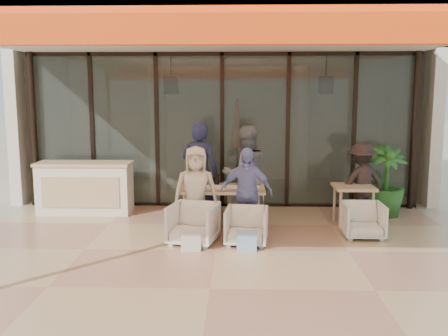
# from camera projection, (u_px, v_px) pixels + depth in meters

# --- Properties ---
(ground) EXTENTS (70.00, 70.00, 0.00)m
(ground) POSITION_uv_depth(u_px,v_px,m) (216.00, 252.00, 7.56)
(ground) COLOR #C6B293
(ground) RESTS_ON ground
(terrace_floor) EXTENTS (8.00, 6.00, 0.01)m
(terrace_floor) POSITION_uv_depth(u_px,v_px,m) (216.00, 251.00, 7.56)
(terrace_floor) COLOR tan
(terrace_floor) RESTS_ON ground
(terrace_structure) EXTENTS (8.00, 6.00, 3.40)m
(terrace_structure) POSITION_uv_depth(u_px,v_px,m) (214.00, 29.00, 6.81)
(terrace_structure) COLOR silver
(terrace_structure) RESTS_ON ground
(glass_storefront) EXTENTS (8.08, 0.10, 3.20)m
(glass_storefront) POSITION_uv_depth(u_px,v_px,m) (222.00, 131.00, 10.28)
(glass_storefront) COLOR #9EADA3
(glass_storefront) RESTS_ON ground
(interior_block) EXTENTS (9.05, 3.62, 3.52)m
(interior_block) POSITION_uv_depth(u_px,v_px,m) (226.00, 99.00, 12.47)
(interior_block) COLOR silver
(interior_block) RESTS_ON ground
(host_counter) EXTENTS (1.85, 0.65, 1.04)m
(host_counter) POSITION_uv_depth(u_px,v_px,m) (85.00, 188.00, 9.82)
(host_counter) COLOR silver
(host_counter) RESTS_ON ground
(dining_table) EXTENTS (1.50, 0.90, 0.93)m
(dining_table) POSITION_uv_depth(u_px,v_px,m) (221.00, 190.00, 8.76)
(dining_table) COLOR #E0B988
(dining_table) RESTS_ON ground
(chair_far_left) EXTENTS (0.71, 0.68, 0.60)m
(chair_far_left) POSITION_uv_depth(u_px,v_px,m) (202.00, 200.00, 9.76)
(chair_far_left) COLOR white
(chair_far_left) RESTS_ON ground
(chair_far_right) EXTENTS (0.71, 0.67, 0.67)m
(chair_far_right) POSITION_uv_depth(u_px,v_px,m) (245.00, 199.00, 9.74)
(chair_far_right) COLOR white
(chair_far_right) RESTS_ON ground
(chair_near_left) EXTENTS (0.84, 0.81, 0.73)m
(chair_near_left) POSITION_uv_depth(u_px,v_px,m) (193.00, 222.00, 7.88)
(chair_near_left) COLOR white
(chair_near_left) RESTS_ON ground
(chair_near_right) EXTENTS (0.71, 0.67, 0.67)m
(chair_near_right) POSITION_uv_depth(u_px,v_px,m) (246.00, 224.00, 7.86)
(chair_near_right) COLOR white
(chair_near_right) RESTS_ON ground
(diner_navy) EXTENTS (0.76, 0.59, 1.87)m
(diner_navy) POSITION_uv_depth(u_px,v_px,m) (200.00, 172.00, 9.18)
(diner_navy) COLOR #181E35
(diner_navy) RESTS_ON ground
(diner_grey) EXTENTS (1.04, 0.92, 1.80)m
(diner_grey) POSITION_uv_depth(u_px,v_px,m) (245.00, 174.00, 9.16)
(diner_grey) COLOR slate
(diner_grey) RESTS_ON ground
(diner_cream) EXTENTS (0.77, 0.53, 1.52)m
(diner_cream) POSITION_uv_depth(u_px,v_px,m) (196.00, 191.00, 8.31)
(diner_cream) COLOR beige
(diner_cream) RESTS_ON ground
(diner_periwinkle) EXTENTS (0.91, 0.46, 1.50)m
(diner_periwinkle) POSITION_uv_depth(u_px,v_px,m) (246.00, 192.00, 8.29)
(diner_periwinkle) COLOR #7982C9
(diner_periwinkle) RESTS_ON ground
(tote_bag_cream) EXTENTS (0.30, 0.10, 0.34)m
(tote_bag_cream) POSITION_uv_depth(u_px,v_px,m) (191.00, 241.00, 7.51)
(tote_bag_cream) COLOR silver
(tote_bag_cream) RESTS_ON ground
(tote_bag_blue) EXTENTS (0.30, 0.10, 0.34)m
(tote_bag_blue) POSITION_uv_depth(u_px,v_px,m) (247.00, 242.00, 7.49)
(tote_bag_blue) COLOR #99BFD8
(tote_bag_blue) RESTS_ON ground
(side_table) EXTENTS (0.70, 0.70, 0.74)m
(side_table) POSITION_uv_depth(u_px,v_px,m) (353.00, 192.00, 8.91)
(side_table) COLOR #E0B988
(side_table) RESTS_ON ground
(side_chair) EXTENTS (0.65, 0.61, 0.66)m
(side_chair) POSITION_uv_depth(u_px,v_px,m) (363.00, 219.00, 8.21)
(side_chair) COLOR white
(side_chair) RESTS_ON ground
(standing_woman) EXTENTS (1.09, 0.83, 1.49)m
(standing_woman) POSITION_uv_depth(u_px,v_px,m) (361.00, 183.00, 9.19)
(standing_woman) COLOR black
(standing_woman) RESTS_ON ground
(potted_palm) EXTENTS (0.93, 0.93, 1.40)m
(potted_palm) POSITION_uv_depth(u_px,v_px,m) (385.00, 181.00, 9.59)
(potted_palm) COLOR #1E5919
(potted_palm) RESTS_ON ground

